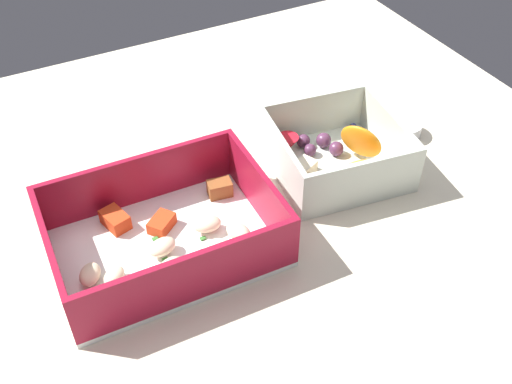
{
  "coord_description": "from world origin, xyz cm",
  "views": [
    {
      "loc": [
        -24.08,
        -42.16,
        47.32
      ],
      "look_at": [
        -1.92,
        0.24,
        4.0
      ],
      "focal_mm": 42.61,
      "sensor_mm": 36.0,
      "label": 1
    }
  ],
  "objects": [
    {
      "name": "pasta_container",
      "position": [
        -12.84,
        -1.25,
        3.98
      ],
      "size": [
        22.14,
        16.17,
        6.4
      ],
      "rotation": [
        0.0,
        0.0,
        -0.03
      ],
      "color": "white",
      "rests_on": "table_surface"
    },
    {
      "name": "table_surface",
      "position": [
        0.0,
        0.0,
        1.0
      ],
      "size": [
        80.0,
        80.0,
        2.0
      ],
      "primitive_type": "cube",
      "color": "beige",
      "rests_on": "ground"
    },
    {
      "name": "paper_cup_liner",
      "position": [
        20.18,
        3.23,
        2.89
      ],
      "size": [
        4.36,
        4.36,
        1.78
      ],
      "primitive_type": "cylinder",
      "color": "white",
      "rests_on": "table_surface"
    },
    {
      "name": "fruit_bowl",
      "position": [
        9.09,
        1.53,
        4.18
      ],
      "size": [
        15.79,
        15.5,
        6.0
      ],
      "rotation": [
        0.0,
        0.0,
        -0.14
      ],
      "color": "silver",
      "rests_on": "table_surface"
    }
  ]
}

